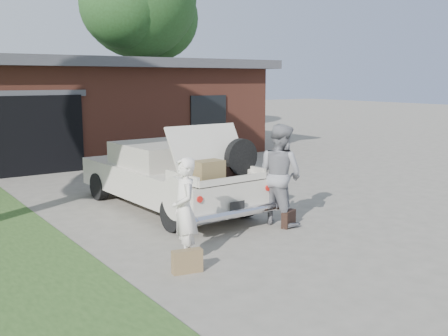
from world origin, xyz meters
TOP-DOWN VIEW (x-y plane):
  - ground at (0.00, 0.00)m, footprint 90.00×90.00m
  - house at (0.98, 11.47)m, footprint 12.80×7.80m
  - tree_right at (5.88, 15.79)m, footprint 6.16×5.36m
  - sedan at (-0.10, 2.48)m, footprint 2.01×4.75m
  - woman_left at (-1.44, -0.46)m, footprint 0.51×0.64m
  - woman_right at (1.02, 0.28)m, footprint 0.82×0.99m
  - suitcase_left at (-1.66, -0.89)m, footprint 0.44×0.22m
  - suitcase_right at (1.02, 0.01)m, footprint 0.40×0.27m

SIDE VIEW (x-z plane):
  - ground at x=0.00m, z-range 0.00..0.00m
  - suitcase_right at x=1.02m, z-range 0.00..0.30m
  - suitcase_left at x=-1.66m, z-range 0.00..0.33m
  - sedan at x=-0.10m, z-range -0.22..1.60m
  - woman_left at x=-1.44m, z-range 0.00..1.54m
  - woman_right at x=1.02m, z-range 0.00..1.85m
  - house at x=0.98m, z-range 0.02..3.32m
  - tree_right at x=5.88m, z-range 1.51..10.44m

